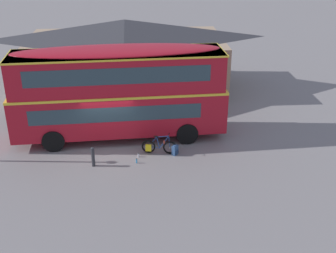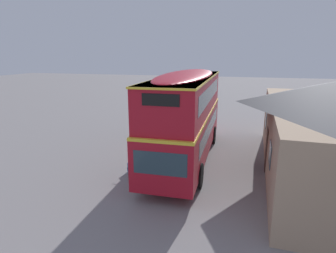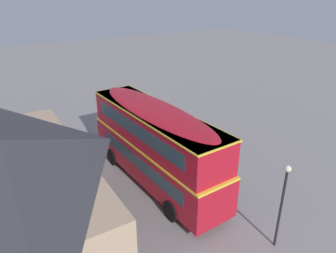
# 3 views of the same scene
# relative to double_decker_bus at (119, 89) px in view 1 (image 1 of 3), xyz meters

# --- Properties ---
(ground_plane) EXTENTS (120.00, 120.00, 0.00)m
(ground_plane) POSITION_rel_double_decker_bus_xyz_m (-0.59, -1.19, -2.65)
(ground_plane) COLOR gray
(double_decker_bus) EXTENTS (10.74, 2.83, 4.79)m
(double_decker_bus) POSITION_rel_double_decker_bus_xyz_m (0.00, 0.00, 0.00)
(double_decker_bus) COLOR black
(double_decker_bus) RESTS_ON ground
(touring_bicycle) EXTENTS (1.71, 0.53, 1.02)m
(touring_bicycle) POSITION_rel_double_decker_bus_xyz_m (1.77, -2.03, -2.27)
(touring_bicycle) COLOR black
(touring_bicycle) RESTS_ON ground
(backpack_on_ground) EXTENTS (0.36, 0.37, 0.53)m
(backpack_on_ground) POSITION_rel_double_decker_bus_xyz_m (2.58, -2.23, -2.37)
(backpack_on_ground) COLOR #2D4C7A
(backpack_on_ground) RESTS_ON ground
(water_bottle_clear_plastic) EXTENTS (0.07, 0.07, 0.21)m
(water_bottle_clear_plastic) POSITION_rel_double_decker_bus_xyz_m (0.81, -2.29, -2.55)
(water_bottle_clear_plastic) COLOR silver
(water_bottle_clear_plastic) RESTS_ON ground
(water_bottle_blue_sports) EXTENTS (0.07, 0.07, 0.24)m
(water_bottle_blue_sports) POSITION_rel_double_decker_bus_xyz_m (0.70, -2.87, -2.53)
(water_bottle_blue_sports) COLOR #338CBF
(water_bottle_blue_sports) RESTS_ON ground
(pub_building) EXTENTS (13.31, 7.47, 4.64)m
(pub_building) POSITION_rel_double_decker_bus_xyz_m (0.44, 7.50, -0.29)
(pub_building) COLOR tan
(pub_building) RESTS_ON ground
(kerb_bollard) EXTENTS (0.16, 0.16, 0.97)m
(kerb_bollard) POSITION_rel_double_decker_bus_xyz_m (-1.29, -2.93, -2.15)
(kerb_bollard) COLOR #333338
(kerb_bollard) RESTS_ON ground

